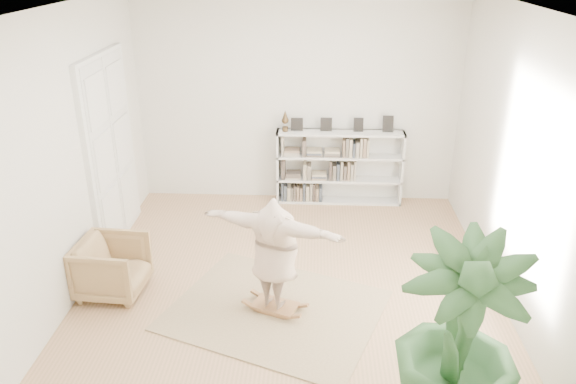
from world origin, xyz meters
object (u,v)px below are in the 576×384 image
object	(u,v)px
person	(275,250)
houseplant	(458,341)
armchair	(112,267)
bookshelf	(339,168)
rocker_board	(275,306)

from	to	relation	value
person	houseplant	xyz separation A→B (m)	(1.76, -1.76, 0.13)
armchair	person	bearing A→B (deg)	-94.43
armchair	houseplant	distance (m)	4.47
houseplant	bookshelf	bearing A→B (deg)	99.52
bookshelf	person	distance (m)	3.49
armchair	person	world-z (taller)	person
armchair	person	xyz separation A→B (m)	(2.15, -0.32, 0.49)
person	houseplant	distance (m)	2.49
rocker_board	houseplant	size ratio (longest dim) A/B	0.32
armchair	rocker_board	size ratio (longest dim) A/B	1.32
person	houseplant	bearing A→B (deg)	156.43
bookshelf	houseplant	xyz separation A→B (m)	(0.86, -5.12, 0.36)
rocker_board	bookshelf	bearing A→B (deg)	96.50
armchair	houseplant	size ratio (longest dim) A/B	0.42
bookshelf	rocker_board	xyz separation A→B (m)	(-0.90, -3.37, -0.56)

